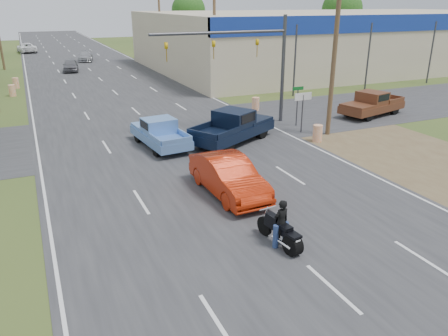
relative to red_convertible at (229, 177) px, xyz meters
name	(u,v)px	position (x,y,z in m)	size (l,w,h in m)	color
ground	(332,289)	(-0.04, -7.26, -0.81)	(200.00, 200.00, 0.00)	#2F481C
main_road	(100,79)	(-0.04, 32.74, -0.80)	(15.00, 180.00, 0.02)	#2D2D30
cross_road	(158,131)	(-0.04, 10.74, -0.80)	(120.00, 10.00, 0.02)	#2D2D30
dirt_verge	(380,144)	(10.96, 2.74, -0.81)	(8.00, 18.00, 0.01)	brown
big_box_store	(345,38)	(31.96, 32.66, 2.50)	(50.00, 28.10, 6.60)	#B7A88C
utility_pole_1	(335,46)	(9.46, 5.74, 4.51)	(2.00, 0.28, 10.00)	#4C3823
utility_pole_2	(214,30)	(9.46, 23.74, 4.51)	(2.00, 0.28, 10.00)	#4C3823
utility_pole_3	(160,22)	(9.46, 41.74, 4.51)	(2.00, 0.28, 10.00)	#4C3823
tree_3	(342,10)	(54.96, 62.74, 5.38)	(8.40, 8.40, 10.40)	#422D19
tree_5	(189,10)	(29.96, 87.74, 5.07)	(7.98, 7.98, 9.88)	#422D19
barrel_0	(318,133)	(7.96, 4.74, -0.31)	(0.56, 0.56, 1.00)	orange
barrel_1	(256,104)	(8.36, 13.24, -0.31)	(0.56, 0.56, 1.00)	orange
barrel_2	(12,91)	(-8.54, 26.74, -0.31)	(0.56, 0.56, 1.00)	orange
barrel_3	(16,83)	(-8.24, 30.74, -0.31)	(0.56, 0.56, 1.00)	orange
lane_sign	(303,103)	(8.16, 6.74, 1.09)	(1.20, 0.08, 2.52)	#3F3F44
street_name_sign	(297,102)	(8.76, 8.24, 0.80)	(0.80, 0.08, 2.61)	#3F3F44
signal_mast	(247,52)	(5.78, 9.74, 3.99)	(9.12, 0.40, 7.00)	#3F3F44
red_convertible	(229,177)	(0.00, 0.00, 0.00)	(1.72, 4.93, 1.62)	#AB2107
motorcycle	(282,234)	(-0.19, -4.66, -0.31)	(0.74, 2.24, 1.14)	black
rider	(281,225)	(-0.19, -4.60, -0.01)	(0.58, 0.38, 1.60)	black
blue_pickup	(159,132)	(-0.80, 7.70, 0.01)	(2.37, 5.07, 1.63)	black
navy_pickup	(234,126)	(3.44, 6.72, 0.15)	(6.10, 4.69, 1.90)	black
brown_pickup	(371,104)	(15.17, 8.36, 0.08)	(5.63, 3.24, 1.76)	black
distant_car_grey	(71,66)	(-2.27, 39.84, -0.11)	(1.67, 4.14, 1.41)	slate
distant_car_silver	(86,56)	(0.70, 49.30, -0.14)	(1.88, 4.63, 1.34)	#9C9DA0
distant_car_white	(27,48)	(-6.54, 64.62, -0.05)	(2.51, 5.45, 1.51)	white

